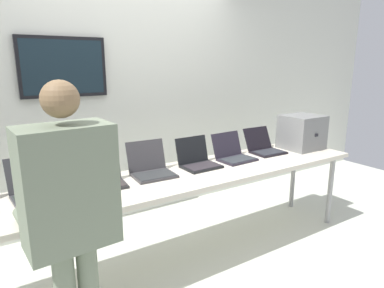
{
  "coord_description": "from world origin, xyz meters",
  "views": [
    {
      "loc": [
        -1.38,
        -2.28,
        1.69
      ],
      "look_at": [
        0.16,
        0.1,
        1.0
      ],
      "focal_mm": 31.64,
      "sensor_mm": 36.0,
      "label": 1
    }
  ],
  "objects_px": {
    "laptop_station_4": "(198,160)",
    "laptop_station_5": "(233,154)",
    "equipment_box": "(302,132)",
    "workbench": "(183,180)",
    "coffee_mug": "(72,206)",
    "laptop_station_2": "(102,178)",
    "laptop_station_3": "(151,168)",
    "laptop_station_6": "(264,147)",
    "laptop_station_1": "(37,187)",
    "person": "(69,208)"
  },
  "relations": [
    {
      "from": "laptop_station_2",
      "to": "person",
      "type": "xyz_separation_m",
      "value": [
        -0.4,
        -0.73,
        0.14
      ]
    },
    {
      "from": "equipment_box",
      "to": "laptop_station_5",
      "type": "bearing_deg",
      "value": 176.03
    },
    {
      "from": "person",
      "to": "coffee_mug",
      "type": "distance_m",
      "value": 0.41
    },
    {
      "from": "laptop_station_4",
      "to": "person",
      "type": "height_order",
      "value": "person"
    },
    {
      "from": "laptop_station_5",
      "to": "laptop_station_6",
      "type": "height_order",
      "value": "laptop_station_5"
    },
    {
      "from": "laptop_station_1",
      "to": "laptop_station_2",
      "type": "xyz_separation_m",
      "value": [
        0.44,
        -0.04,
        -0.01
      ]
    },
    {
      "from": "workbench",
      "to": "laptop_station_4",
      "type": "height_order",
      "value": "laptop_station_4"
    },
    {
      "from": "workbench",
      "to": "coffee_mug",
      "type": "height_order",
      "value": "coffee_mug"
    },
    {
      "from": "laptop_station_4",
      "to": "laptop_station_5",
      "type": "height_order",
      "value": "laptop_station_4"
    },
    {
      "from": "laptop_station_3",
      "to": "coffee_mug",
      "type": "relative_size",
      "value": 3.98
    },
    {
      "from": "laptop_station_1",
      "to": "laptop_station_3",
      "type": "height_order",
      "value": "laptop_station_3"
    },
    {
      "from": "laptop_station_3",
      "to": "laptop_station_6",
      "type": "height_order",
      "value": "laptop_station_3"
    },
    {
      "from": "person",
      "to": "laptop_station_4",
      "type": "bearing_deg",
      "value": 30.18
    },
    {
      "from": "workbench",
      "to": "laptop_station_3",
      "type": "distance_m",
      "value": 0.29
    },
    {
      "from": "person",
      "to": "laptop_station_2",
      "type": "bearing_deg",
      "value": 61.34
    },
    {
      "from": "laptop_station_4",
      "to": "person",
      "type": "xyz_separation_m",
      "value": [
        -1.27,
        -0.74,
        0.13
      ]
    },
    {
      "from": "laptop_station_5",
      "to": "laptop_station_1",
      "type": "bearing_deg",
      "value": 178.71
    },
    {
      "from": "laptop_station_3",
      "to": "laptop_station_4",
      "type": "xyz_separation_m",
      "value": [
        0.45,
        -0.02,
        -0.0
      ]
    },
    {
      "from": "laptop_station_2",
      "to": "laptop_station_3",
      "type": "relative_size",
      "value": 0.99
    },
    {
      "from": "workbench",
      "to": "coffee_mug",
      "type": "distance_m",
      "value": 0.99
    },
    {
      "from": "laptop_station_1",
      "to": "laptop_station_6",
      "type": "height_order",
      "value": "laptop_station_1"
    },
    {
      "from": "laptop_station_4",
      "to": "laptop_station_5",
      "type": "relative_size",
      "value": 0.94
    },
    {
      "from": "workbench",
      "to": "laptop_station_3",
      "type": "relative_size",
      "value": 10.03
    },
    {
      "from": "laptop_station_3",
      "to": "coffee_mug",
      "type": "bearing_deg",
      "value": -152.16
    },
    {
      "from": "laptop_station_3",
      "to": "laptop_station_1",
      "type": "bearing_deg",
      "value": 178.7
    },
    {
      "from": "laptop_station_1",
      "to": "laptop_station_2",
      "type": "bearing_deg",
      "value": -5.6
    },
    {
      "from": "workbench",
      "to": "laptop_station_6",
      "type": "distance_m",
      "value": 1.09
    },
    {
      "from": "equipment_box",
      "to": "laptop_station_1",
      "type": "relative_size",
      "value": 1.06
    },
    {
      "from": "equipment_box",
      "to": "laptop_station_6",
      "type": "relative_size",
      "value": 1.12
    },
    {
      "from": "laptop_station_6",
      "to": "equipment_box",
      "type": "bearing_deg",
      "value": -12.28
    },
    {
      "from": "equipment_box",
      "to": "laptop_station_2",
      "type": "relative_size",
      "value": 1.14
    },
    {
      "from": "laptop_station_4",
      "to": "laptop_station_3",
      "type": "bearing_deg",
      "value": 177.88
    },
    {
      "from": "coffee_mug",
      "to": "laptop_station_5",
      "type": "bearing_deg",
      "value": 12.99
    },
    {
      "from": "laptop_station_4",
      "to": "person",
      "type": "distance_m",
      "value": 1.48
    },
    {
      "from": "workbench",
      "to": "laptop_station_5",
      "type": "height_order",
      "value": "laptop_station_5"
    },
    {
      "from": "laptop_station_2",
      "to": "equipment_box",
      "type": "bearing_deg",
      "value": -1.51
    },
    {
      "from": "laptop_station_6",
      "to": "laptop_station_4",
      "type": "bearing_deg",
      "value": -177.74
    },
    {
      "from": "workbench",
      "to": "equipment_box",
      "type": "distance_m",
      "value": 1.54
    },
    {
      "from": "laptop_station_1",
      "to": "person",
      "type": "height_order",
      "value": "person"
    },
    {
      "from": "laptop_station_4",
      "to": "laptop_station_6",
      "type": "xyz_separation_m",
      "value": [
        0.85,
        0.03,
        -0.0
      ]
    },
    {
      "from": "equipment_box",
      "to": "coffee_mug",
      "type": "xyz_separation_m",
      "value": [
        -2.48,
        -0.3,
        -0.14
      ]
    },
    {
      "from": "laptop_station_1",
      "to": "laptop_station_5",
      "type": "distance_m",
      "value": 1.72
    },
    {
      "from": "laptop_station_2",
      "to": "laptop_station_5",
      "type": "height_order",
      "value": "laptop_station_5"
    },
    {
      "from": "laptop_station_5",
      "to": "laptop_station_6",
      "type": "distance_m",
      "value": 0.44
    },
    {
      "from": "equipment_box",
      "to": "laptop_station_4",
      "type": "relative_size",
      "value": 1.2
    },
    {
      "from": "laptop_station_3",
      "to": "laptop_station_5",
      "type": "xyz_separation_m",
      "value": [
        0.86,
        -0.02,
        -0.0
      ]
    },
    {
      "from": "laptop_station_1",
      "to": "laptop_station_4",
      "type": "xyz_separation_m",
      "value": [
        1.31,
        -0.04,
        -0.0
      ]
    },
    {
      "from": "equipment_box",
      "to": "person",
      "type": "xyz_separation_m",
      "value": [
        -2.57,
        -0.68,
        0.01
      ]
    },
    {
      "from": "laptop_station_2",
      "to": "coffee_mug",
      "type": "relative_size",
      "value": 3.94
    },
    {
      "from": "laptop_station_3",
      "to": "equipment_box",
      "type": "bearing_deg",
      "value": -2.65
    }
  ]
}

